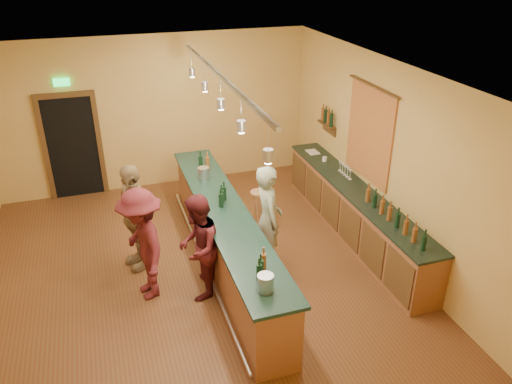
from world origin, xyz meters
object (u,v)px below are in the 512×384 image
object	(u,v)px
back_counter	(355,212)
bartender	(268,219)
customer_b	(135,217)
bar_stool	(258,199)
customer_c	(143,245)
tasting_bar	(225,234)
customer_a	(198,247)

from	to	relation	value
back_counter	bartender	world-z (taller)	bartender
back_counter	customer_b	bearing A→B (deg)	175.37
back_counter	bar_stool	xyz separation A→B (m)	(-1.46, 1.04, -0.00)
back_counter	customer_c	size ratio (longest dim) A/B	2.60
back_counter	bartender	size ratio (longest dim) A/B	2.51
back_counter	tasting_bar	xyz separation A→B (m)	(-2.43, -0.18, 0.12)
tasting_bar	customer_a	xyz separation A→B (m)	(-0.55, -0.57, 0.21)
bartender	customer_b	xyz separation A→B (m)	(-1.97, 0.75, -0.01)
customer_c	tasting_bar	bearing A→B (deg)	93.90
back_counter	bar_stool	distance (m)	1.79
customer_b	customer_c	size ratio (longest dim) A/B	1.03
back_counter	customer_a	world-z (taller)	customer_a
customer_a	customer_b	bearing A→B (deg)	-120.82
bar_stool	tasting_bar	bearing A→B (deg)	-128.39
back_counter	tasting_bar	size ratio (longest dim) A/B	0.89
tasting_bar	bar_stool	bearing A→B (deg)	51.61
tasting_bar	bar_stool	size ratio (longest dim) A/B	8.09
tasting_bar	bar_stool	world-z (taller)	tasting_bar
customer_a	customer_c	bearing A→B (deg)	-84.58
tasting_bar	customer_c	size ratio (longest dim) A/B	2.92
customer_b	customer_c	bearing A→B (deg)	-14.18
tasting_bar	customer_b	distance (m)	1.45
back_counter	bar_stool	world-z (taller)	back_counter
customer_b	customer_c	distance (m)	0.82
back_counter	customer_a	size ratio (longest dim) A/B	2.78
customer_c	bar_stool	bearing A→B (deg)	113.92
customer_b	bar_stool	world-z (taller)	customer_b
tasting_bar	bartender	world-z (taller)	bartender
customer_b	bar_stool	xyz separation A→B (m)	(2.31, 0.74, -0.41)
customer_b	customer_a	bearing A→B (deg)	20.78
customer_a	tasting_bar	bearing A→B (deg)	158.34
bartender	customer_c	world-z (taller)	bartender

